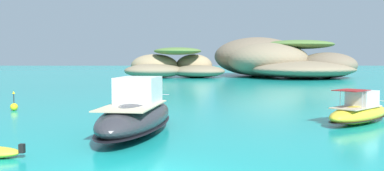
{
  "coord_description": "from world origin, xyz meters",
  "views": [
    {
      "loc": [
        1.55,
        -13.98,
        3.98
      ],
      "look_at": [
        1.5,
        20.35,
        1.71
      ],
      "focal_mm": 39.24,
      "sensor_mm": 36.0,
      "label": 1
    }
  ],
  "objects_px": {
    "islet_large": "(275,60)",
    "islet_small": "(173,67)",
    "channel_buoy": "(15,106)",
    "motorboat_yellow": "(360,112)",
    "motorboat_charcoal": "(137,114)"
  },
  "relations": [
    {
      "from": "islet_large",
      "to": "motorboat_charcoal",
      "type": "xyz_separation_m",
      "value": [
        -20.55,
        -67.46,
        -2.61
      ]
    },
    {
      "from": "islet_large",
      "to": "islet_small",
      "type": "bearing_deg",
      "value": -170.17
    },
    {
      "from": "islet_large",
      "to": "islet_small",
      "type": "relative_size",
      "value": 1.7
    },
    {
      "from": "channel_buoy",
      "to": "islet_small",
      "type": "bearing_deg",
      "value": 80.1
    },
    {
      "from": "islet_large",
      "to": "islet_small",
      "type": "xyz_separation_m",
      "value": [
        -21.58,
        -3.74,
        -1.44
      ]
    },
    {
      "from": "motorboat_yellow",
      "to": "channel_buoy",
      "type": "xyz_separation_m",
      "value": [
        -23.71,
        6.0,
        -0.33
      ]
    },
    {
      "from": "channel_buoy",
      "to": "islet_large",
      "type": "bearing_deg",
      "value": 61.85
    },
    {
      "from": "motorboat_charcoal",
      "to": "channel_buoy",
      "type": "bearing_deg",
      "value": 138.14
    },
    {
      "from": "islet_large",
      "to": "islet_small",
      "type": "distance_m",
      "value": 21.95
    },
    {
      "from": "islet_large",
      "to": "channel_buoy",
      "type": "relative_size",
      "value": 27.75
    },
    {
      "from": "islet_large",
      "to": "motorboat_yellow",
      "type": "height_order",
      "value": "islet_large"
    },
    {
      "from": "islet_small",
      "to": "motorboat_charcoal",
      "type": "height_order",
      "value": "islet_small"
    },
    {
      "from": "islet_large",
      "to": "channel_buoy",
      "type": "distance_m",
      "value": 65.91
    },
    {
      "from": "islet_large",
      "to": "motorboat_yellow",
      "type": "distance_m",
      "value": 64.53
    },
    {
      "from": "islet_large",
      "to": "motorboat_yellow",
      "type": "xyz_separation_m",
      "value": [
        -7.35,
        -64.04,
        -2.93
      ]
    }
  ]
}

